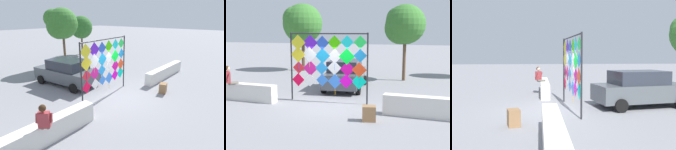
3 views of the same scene
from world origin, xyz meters
TOP-DOWN VIEW (x-y plane):
  - ground at (0.00, 0.00)m, footprint 120.00×120.00m
  - plaza_ledge_left at (-4.84, -0.42)m, footprint 4.78×0.48m
  - plaza_ledge_right at (4.84, -0.42)m, footprint 4.78×0.48m
  - kite_display_rack at (-0.30, 0.62)m, footprint 3.61×0.35m
  - seated_vendor at (-4.55, -0.68)m, footprint 0.76×0.76m
  - parked_car at (-0.51, 3.77)m, footprint 2.48×4.38m
  - cardboard_box_large at (2.15, -1.56)m, footprint 0.55×0.48m
  - tree_far_right at (-6.21, 9.77)m, footprint 3.18×3.18m
  - tree_palm_like at (2.05, 7.85)m, footprint 2.60×2.55m

SIDE VIEW (x-z plane):
  - ground at x=0.00m, z-range 0.00..0.00m
  - cardboard_box_large at x=2.15m, z-range 0.00..0.55m
  - plaza_ledge_left at x=-4.84m, z-range 0.00..0.79m
  - plaza_ledge_right at x=4.84m, z-range 0.00..0.79m
  - parked_car at x=-0.51m, z-range 0.01..1.63m
  - seated_vendor at x=-4.55m, z-range 0.16..1.79m
  - kite_display_rack at x=-0.30m, z-range 0.33..3.45m
  - tree_palm_like at x=2.05m, z-range 1.15..6.04m
  - tree_far_right at x=-6.21m, z-range 1.18..6.56m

